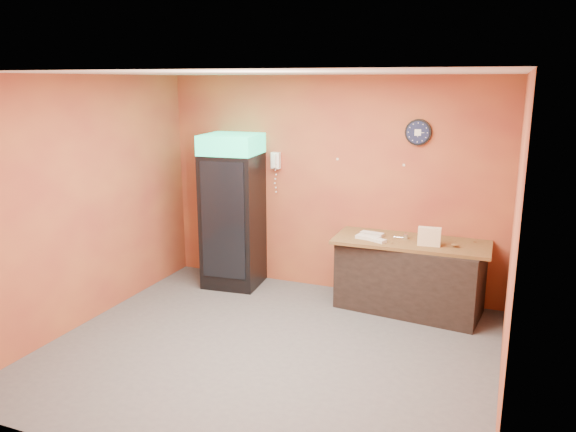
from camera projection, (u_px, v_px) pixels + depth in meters
The scene contains 15 objects.
floor at pixel (268, 350), 5.83m from camera, with size 4.50×4.50×0.00m, color #47474C.
back_wall at pixel (330, 185), 7.30m from camera, with size 4.50×0.02×2.80m, color #B46232.
left_wall at pixel (85, 202), 6.32m from camera, with size 0.02×4.00×2.80m, color #B46232.
right_wall at pixel (513, 245), 4.68m from camera, with size 0.02×4.00×2.80m, color #B46232.
ceiling at pixel (266, 73), 5.17m from camera, with size 4.50×4.00×0.02m, color white.
beverage_cooler at pixel (232, 213), 7.49m from camera, with size 0.78×0.79×2.05m.
prep_counter at pixel (409, 277), 6.78m from camera, with size 1.67×0.74×0.84m, color black.
wall_clock at pixel (418, 132), 6.70m from camera, with size 0.31×0.06×0.31m.
wall_phone at pixel (276, 161), 7.46m from camera, with size 0.12×0.10×0.22m.
butcher_paper at pixel (411, 242), 6.68m from camera, with size 1.82×0.75×0.04m, color brown.
sub_roll_stack at pixel (429, 237), 6.44m from camera, with size 0.26×0.11×0.22m.
wrapped_sandwich_left at pixel (368, 238), 6.73m from camera, with size 0.28×0.11×0.04m, color silver.
wrapped_sandwich_mid at pixel (376, 240), 6.64m from camera, with size 0.25×0.10×0.04m, color silver.
wrapped_sandwich_right at pixel (372, 234), 6.88m from camera, with size 0.28×0.11×0.04m, color silver.
kitchen_tool at pixel (406, 237), 6.74m from camera, with size 0.06×0.06×0.06m, color silver.
Camera 1 is at (2.19, -4.87, 2.74)m, focal length 35.00 mm.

